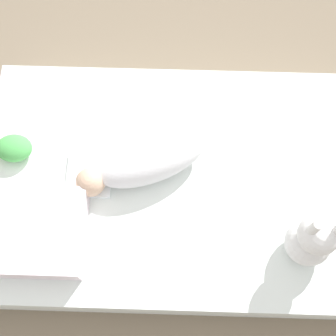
{
  "coord_description": "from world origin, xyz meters",
  "views": [
    {
      "loc": [
        0.04,
        0.62,
        1.92
      ],
      "look_at": [
        0.06,
        -0.02,
        0.27
      ],
      "focal_mm": 50.0,
      "sensor_mm": 36.0,
      "label": 1
    }
  ],
  "objects": [
    {
      "name": "swaddled_baby",
      "position": [
        0.15,
        -0.03,
        0.29
      ],
      "size": [
        0.51,
        0.32,
        0.14
      ],
      "rotation": [
        0.0,
        0.0,
        0.39
      ],
      "color": "white",
      "rests_on": "bed_mattress"
    },
    {
      "name": "bunny_plush",
      "position": [
        -0.44,
        0.26,
        0.35
      ],
      "size": [
        0.16,
        0.16,
        0.34
      ],
      "color": "white",
      "rests_on": "bed_mattress"
    },
    {
      "name": "bed_mattress",
      "position": [
        0.0,
        0.0,
        0.11
      ],
      "size": [
        1.57,
        0.98,
        0.22
      ],
      "color": "white",
      "rests_on": "ground_plane"
    },
    {
      "name": "pillow",
      "position": [
        0.51,
        0.24,
        0.26
      ],
      "size": [
        0.3,
        0.32,
        0.1
      ],
      "color": "white",
      "rests_on": "bed_mattress"
    },
    {
      "name": "burp_cloth",
      "position": [
        0.37,
        0.0,
        0.23
      ],
      "size": [
        0.17,
        0.18,
        0.02
      ],
      "color": "white",
      "rests_on": "bed_mattress"
    },
    {
      "name": "ground_plane",
      "position": [
        0.0,
        0.0,
        0.0
      ],
      "size": [
        12.0,
        12.0,
        0.0
      ],
      "primitive_type": "plane",
      "color": "#7A6B56"
    },
    {
      "name": "turtle_plush",
      "position": [
        0.67,
        -0.09,
        0.26
      ],
      "size": [
        0.18,
        0.11,
        0.08
      ],
      "color": "#51B756",
      "rests_on": "bed_mattress"
    }
  ]
}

